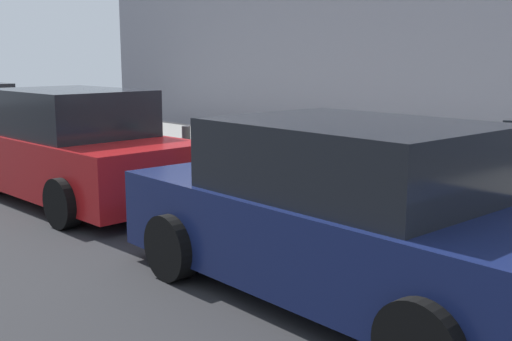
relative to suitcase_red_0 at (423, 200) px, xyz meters
The scene contains 14 objects.
ground_plane 3.98m from the suitcase_red_0, ahead, with size 40.00×40.00×0.00m, color #28282B.
sidewalk_curb 4.36m from the suitcase_red_0, 25.78° to the right, with size 18.00×5.00×0.14m, color gray.
suitcase_red_0 is the anchor object (origin of this frame).
suitcase_teal_1 0.58m from the suitcase_red_0, ahead, with size 0.51×0.28×1.06m.
suitcase_maroon_2 1.16m from the suitcase_red_0, ahead, with size 0.51×0.25×0.74m.
suitcase_olive_3 1.73m from the suitcase_red_0, ahead, with size 0.45×0.23×0.82m.
suitcase_navy_4 2.25m from the suitcase_red_0, ahead, with size 0.42×0.23×0.80m.
suitcase_black_5 2.73m from the suitcase_red_0, ahead, with size 0.37×0.27×0.75m.
suitcase_silver_6 3.23m from the suitcase_red_0, ahead, with size 0.44×0.23×0.84m.
fire_hydrant 3.90m from the suitcase_red_0, ahead, with size 0.39×0.21×0.77m.
bollard_post 4.56m from the suitcase_red_0, ahead, with size 0.14×0.14×0.81m, color #333338.
parking_meter 1.08m from the suitcase_red_0, 163.83° to the right, with size 0.12×0.09×1.27m.
parked_car_navy_0 2.38m from the suitcase_red_0, 107.15° to the left, with size 4.52×2.21×1.56m.
parked_car_red_1 5.07m from the suitcase_red_0, 26.47° to the left, with size 4.48×2.12×1.64m.
Camera 1 is at (-7.94, 5.87, 2.09)m, focal length 44.00 mm.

